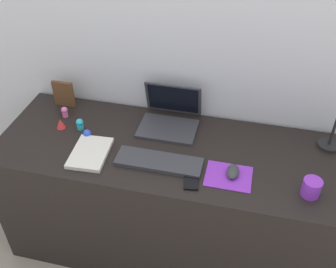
% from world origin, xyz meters
% --- Properties ---
extents(ground_plane, '(6.00, 6.00, 0.00)m').
position_xyz_m(ground_plane, '(0.00, 0.00, 0.00)').
color(ground_plane, gray).
extents(back_wall, '(2.98, 0.05, 1.67)m').
position_xyz_m(back_wall, '(0.00, 0.35, 0.84)').
color(back_wall, silver).
rests_on(back_wall, ground_plane).
extents(desk, '(1.78, 0.63, 0.74)m').
position_xyz_m(desk, '(0.00, 0.00, 0.37)').
color(desk, black).
rests_on(desk, ground_plane).
extents(laptop, '(0.30, 0.27, 0.21)m').
position_xyz_m(laptop, '(-0.06, 0.20, 0.79)').
color(laptop, '#333338').
rests_on(laptop, desk).
extents(keyboard, '(0.41, 0.13, 0.02)m').
position_xyz_m(keyboard, '(-0.04, -0.12, 0.75)').
color(keyboard, '#333338').
rests_on(keyboard, desk).
extents(mousepad, '(0.21, 0.17, 0.00)m').
position_xyz_m(mousepad, '(0.29, -0.13, 0.74)').
color(mousepad, purple).
rests_on(mousepad, desk).
extents(mouse, '(0.06, 0.10, 0.03)m').
position_xyz_m(mouse, '(0.31, -0.11, 0.76)').
color(mouse, '#333338').
rests_on(mouse, mousepad).
extents(cell_phone, '(0.08, 0.14, 0.01)m').
position_xyz_m(cell_phone, '(0.13, -0.19, 0.74)').
color(cell_phone, black).
rests_on(cell_phone, desk).
extents(notebook_pad, '(0.18, 0.25, 0.02)m').
position_xyz_m(notebook_pad, '(-0.38, -0.13, 0.75)').
color(notebook_pad, silver).
rests_on(notebook_pad, desk).
extents(picture_frame, '(0.12, 0.02, 0.15)m').
position_xyz_m(picture_frame, '(-0.68, 0.23, 0.81)').
color(picture_frame, brown).
rests_on(picture_frame, desk).
extents(coffee_mug, '(0.08, 0.08, 0.08)m').
position_xyz_m(coffee_mug, '(0.64, -0.16, 0.78)').
color(coffee_mug, purple).
rests_on(coffee_mug, desk).
extents(toy_figurine_pink, '(0.03, 0.03, 0.06)m').
position_xyz_m(toy_figurine_pink, '(-0.63, 0.13, 0.77)').
color(toy_figurine_pink, pink).
rests_on(toy_figurine_pink, desk).
extents(toy_figurine_red, '(0.05, 0.05, 0.05)m').
position_xyz_m(toy_figurine_red, '(-0.61, 0.03, 0.77)').
color(toy_figurine_red, red).
rests_on(toy_figurine_red, desk).
extents(toy_figurine_cyan, '(0.04, 0.04, 0.06)m').
position_xyz_m(toy_figurine_cyan, '(-0.51, 0.05, 0.77)').
color(toy_figurine_cyan, '#28B7CC').
rests_on(toy_figurine_cyan, desk).
extents(toy_figurine_blue, '(0.04, 0.04, 0.04)m').
position_xyz_m(toy_figurine_blue, '(-0.45, -0.01, 0.76)').
color(toy_figurine_blue, blue).
rests_on(toy_figurine_blue, desk).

